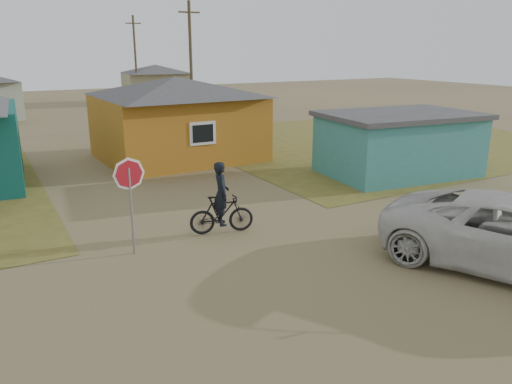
% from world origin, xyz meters
% --- Properties ---
extents(ground, '(120.00, 120.00, 0.00)m').
position_xyz_m(ground, '(0.00, 0.00, 0.00)').
color(ground, olive).
extents(grass_ne, '(20.00, 18.00, 0.00)m').
position_xyz_m(grass_ne, '(14.00, 13.00, 0.01)').
color(grass_ne, olive).
rests_on(grass_ne, ground).
extents(house_yellow, '(7.72, 6.76, 3.90)m').
position_xyz_m(house_yellow, '(2.50, 14.00, 2.00)').
color(house_yellow, '#A46619').
rests_on(house_yellow, ground).
extents(shed_turquoise, '(6.71, 4.93, 2.60)m').
position_xyz_m(shed_turquoise, '(9.50, 6.50, 1.31)').
color(shed_turquoise, teal).
rests_on(shed_turquoise, ground).
extents(house_beige_east, '(6.95, 6.05, 3.60)m').
position_xyz_m(house_beige_east, '(10.00, 40.00, 1.86)').
color(house_beige_east, gray).
rests_on(house_beige_east, ground).
extents(utility_pole_near, '(1.40, 0.20, 8.00)m').
position_xyz_m(utility_pole_near, '(6.50, 22.00, 4.14)').
color(utility_pole_near, '#4C412D').
rests_on(utility_pole_near, ground).
extents(utility_pole_far, '(1.40, 0.20, 8.00)m').
position_xyz_m(utility_pole_far, '(7.50, 38.00, 4.14)').
color(utility_pole_far, '#4C412D').
rests_on(utility_pole_far, ground).
extents(stop_sign, '(0.82, 0.26, 2.57)m').
position_xyz_m(stop_sign, '(-2.72, 3.41, 1.88)').
color(stop_sign, gray).
rests_on(stop_sign, ground).
extents(cyclist, '(1.94, 0.97, 2.11)m').
position_xyz_m(cyclist, '(-0.06, 3.69, 0.77)').
color(cyclist, black).
rests_on(cyclist, ground).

